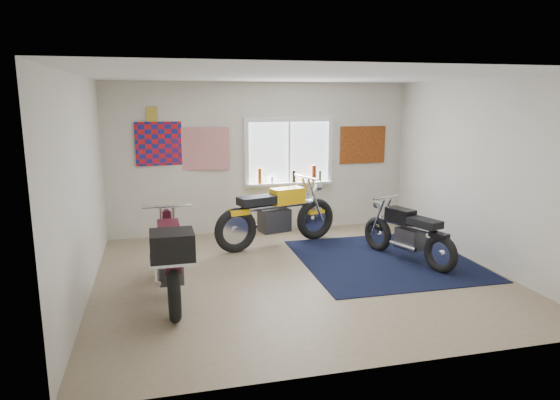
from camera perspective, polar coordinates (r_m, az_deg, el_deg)
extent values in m
plane|color=#9E896B|center=(7.02, 2.25, -8.59)|extent=(5.50, 5.50, 0.00)
plane|color=white|center=(6.59, 2.44, 14.01)|extent=(5.50, 5.50, 0.00)
plane|color=silver|center=(9.08, -2.09, 4.80)|extent=(5.50, 0.00, 5.50)
plane|color=silver|center=(4.38, 11.55, -2.77)|extent=(5.50, 0.00, 5.50)
plane|color=silver|center=(6.47, -21.73, 1.25)|extent=(0.00, 5.00, 5.00)
plane|color=silver|center=(7.89, 21.92, 2.96)|extent=(0.00, 5.00, 5.00)
cube|color=black|center=(7.81, 11.86, -6.68)|extent=(2.52, 2.62, 0.01)
cube|color=white|center=(9.17, 1.00, 5.51)|extent=(1.50, 0.02, 1.10)
cube|color=white|center=(9.11, 1.04, 9.19)|extent=(1.66, 0.06, 0.08)
cube|color=white|center=(9.23, 1.01, 1.85)|extent=(1.66, 0.06, 0.08)
cube|color=white|center=(8.98, -3.87, 5.36)|extent=(0.08, 0.06, 1.10)
cube|color=white|center=(9.39, 5.71, 5.59)|extent=(0.08, 0.06, 1.10)
cube|color=white|center=(9.15, 1.02, 5.50)|extent=(0.04, 0.06, 1.10)
cube|color=white|center=(9.17, 1.11, 1.91)|extent=(1.60, 0.16, 0.04)
cylinder|color=brown|center=(9.01, -2.33, 2.76)|extent=(0.07, 0.07, 0.28)
cylinder|color=white|center=(9.07, -0.93, 2.32)|extent=(0.06, 0.06, 0.12)
cylinder|color=black|center=(9.16, 1.60, 2.73)|extent=(0.06, 0.06, 0.22)
cylinder|color=orange|center=(9.22, 2.65, 2.52)|extent=(0.05, 0.05, 0.14)
cylinder|color=maroon|center=(9.27, 3.89, 3.05)|extent=(0.09, 0.09, 0.30)
cylinder|color=#354B34|center=(9.31, 4.59, 2.77)|extent=(0.05, 0.05, 0.20)
plane|color=red|center=(8.84, -12.99, 6.29)|extent=(1.00, 0.07, 1.00)
plane|color=red|center=(8.86, -8.74, 5.82)|extent=(0.90, 0.09, 0.90)
cube|color=#AF9832|center=(8.81, -14.46, 9.47)|extent=(0.18, 0.02, 0.24)
cube|color=#A54C14|center=(9.63, 9.43, 6.24)|extent=(0.90, 0.03, 0.70)
torus|color=black|center=(8.69, 4.04, -2.17)|extent=(0.74, 0.34, 0.73)
torus|color=black|center=(7.96, -5.08, -3.48)|extent=(0.74, 0.34, 0.73)
cylinder|color=silver|center=(8.69, 4.04, -2.17)|extent=(0.15, 0.14, 0.12)
cylinder|color=silver|center=(7.96, -5.08, -3.48)|extent=(0.15, 0.14, 0.12)
cylinder|color=silver|center=(8.22, -0.32, -0.68)|extent=(1.34, 0.48, 0.10)
cube|color=#323234|center=(8.25, -0.65, -2.34)|extent=(0.55, 0.43, 0.37)
cylinder|color=silver|center=(8.42, -1.23, -2.81)|extent=(0.59, 0.24, 0.08)
cube|color=#FFBA0D|center=(8.29, 0.85, 0.49)|extent=(0.60, 0.42, 0.26)
cube|color=black|center=(8.02, -2.68, -0.06)|extent=(0.66, 0.46, 0.13)
cube|color=#FFBA0D|center=(7.91, -4.76, -1.37)|extent=(0.36, 0.26, 0.09)
cube|color=#FFBA0D|center=(8.66, 4.05, -1.33)|extent=(0.33, 0.23, 0.05)
cylinder|color=silver|center=(8.43, 3.01, 2.62)|extent=(0.23, 0.66, 0.04)
cylinder|color=silver|center=(8.58, 4.21, 1.58)|extent=(0.15, 0.20, 0.17)
torus|color=black|center=(8.19, 11.10, -3.83)|extent=(0.30, 0.56, 0.56)
torus|color=black|center=(7.40, 17.88, -5.85)|extent=(0.30, 0.56, 0.56)
cylinder|color=silver|center=(8.19, 11.10, -3.83)|extent=(0.12, 0.12, 0.10)
cylinder|color=silver|center=(7.40, 17.88, -5.85)|extent=(0.12, 0.12, 0.10)
cylinder|color=silver|center=(7.71, 14.42, -2.84)|extent=(0.45, 1.08, 0.08)
cube|color=#323234|center=(7.73, 14.59, -4.30)|extent=(0.37, 0.46, 0.30)
cylinder|color=silver|center=(7.65, 13.84, -5.12)|extent=(0.22, 0.48, 0.06)
cube|color=black|center=(7.78, 13.59, -1.72)|extent=(0.37, 0.49, 0.21)
cube|color=black|center=(7.48, 16.22, -2.52)|extent=(0.40, 0.54, 0.11)
cube|color=black|center=(7.35, 17.74, -3.86)|extent=(0.22, 0.30, 0.07)
cube|color=black|center=(8.16, 11.13, -3.11)|extent=(0.20, 0.28, 0.04)
cylinder|color=silver|center=(7.93, 12.08, 0.31)|extent=(0.53, 0.21, 0.03)
cylinder|color=silver|center=(8.08, 11.15, -0.47)|extent=(0.16, 0.13, 0.14)
torus|color=black|center=(7.01, -12.63, -6.08)|extent=(0.14, 0.66, 0.66)
torus|color=black|center=(5.68, -12.03, -10.33)|extent=(0.14, 0.66, 0.66)
cylinder|color=silver|center=(7.01, -12.63, -6.08)|extent=(0.10, 0.11, 0.11)
cylinder|color=silver|center=(5.68, -12.03, -10.33)|extent=(0.10, 0.11, 0.11)
cylinder|color=silver|center=(6.25, -12.48, -5.36)|extent=(0.11, 1.28, 0.09)
cube|color=#323234|center=(6.27, -12.37, -7.44)|extent=(0.29, 0.46, 0.34)
cylinder|color=silver|center=(6.30, -13.82, -8.39)|extent=(0.08, 0.56, 0.07)
cube|color=#380912|center=(6.38, -12.61, -3.67)|extent=(0.27, 0.51, 0.24)
cube|color=black|center=(5.87, -12.38, -5.20)|extent=(0.29, 0.56, 0.12)
cube|color=#380912|center=(5.63, -12.18, -7.46)|extent=(0.17, 0.31, 0.08)
cube|color=#380912|center=(6.98, -12.67, -5.13)|extent=(0.15, 0.29, 0.05)
cylinder|color=silver|center=(6.66, -12.83, -0.72)|extent=(0.63, 0.05, 0.04)
cylinder|color=silver|center=(6.89, -12.83, -1.69)|extent=(0.16, 0.10, 0.16)
cube|color=black|center=(5.40, -12.23, -5.13)|extent=(0.46, 0.43, 0.30)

